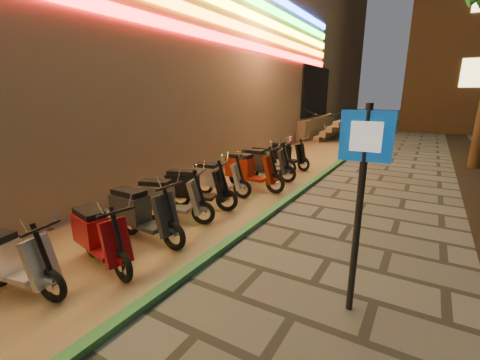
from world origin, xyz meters
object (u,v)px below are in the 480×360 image
Objects in this scene: scooter_6 at (140,213)px; scooter_10 at (248,170)px; scooter_8 at (193,187)px; scooter_9 at (215,178)px; scooter_7 at (167,199)px; scooter_13 at (286,154)px; pedestrian_sign at (361,184)px; scooter_5 at (98,236)px; scooter_4 at (9,260)px; scooter_12 at (268,159)px; scooter_11 at (262,163)px.

scooter_10 is at bearing 90.32° from scooter_6.
scooter_9 is (-0.14, 1.12, -0.04)m from scooter_8.
scooter_7 reaches higher than scooter_13.
scooter_7 is 0.97× the size of scooter_8.
scooter_10 is (-3.76, 4.09, -1.10)m from pedestrian_sign.
scooter_7 is 0.91m from scooter_8.
scooter_6 is 1.85m from scooter_8.
scooter_7 is at bearing 161.77° from pedestrian_sign.
scooter_5 is 1.93m from scooter_7.
scooter_5 is 8.11m from scooter_13.
scooter_4 is 0.97× the size of scooter_12.
pedestrian_sign is at bearing -46.03° from scooter_13.
scooter_8 is at bearing -95.53° from scooter_10.
scooter_10 reaches higher than scooter_11.
pedestrian_sign reaches higher than scooter_6.
scooter_5 is 6.03m from scooter_11.
scooter_10 is (0.45, 1.01, 0.07)m from scooter_9.
scooter_4 is 1.17m from scooter_5.
scooter_13 is (0.26, 1.04, 0.01)m from scooter_12.
scooter_8 reaches higher than scooter_9.
scooter_13 is (-0.01, 7.12, -0.03)m from scooter_6.
scooter_9 is at bearing 79.95° from scooter_4.
scooter_9 is 0.98× the size of scooter_13.
scooter_10 is 1.08m from scooter_11.
scooter_5 is 0.98× the size of scooter_13.
scooter_11 reaches higher than scooter_9.
pedestrian_sign is 1.44× the size of scooter_11.
scooter_10 is (0.39, 6.06, 0.09)m from scooter_4.
scooter_6 is at bearing 109.36° from scooter_5.
scooter_13 is at bearing 114.38° from pedestrian_sign.
pedestrian_sign is 1.64× the size of scooter_4.
scooter_4 is 0.92× the size of scooter_8.
scooter_8 is 1.06× the size of scooter_9.
scooter_11 is (0.18, 4.12, 0.03)m from scooter_7.
scooter_5 is at bearing -94.96° from scooter_9.
scooter_10 reaches higher than scooter_5.
scooter_7 is (-4.04, 1.04, -1.16)m from pedestrian_sign.
scooter_4 is at bearing -100.93° from scooter_9.
scooter_5 is 2.84m from scooter_8.
scooter_8 is 3.21m from scooter_11.
scooter_4 is 0.85× the size of scooter_10.
scooter_5 is at bearing 59.29° from scooter_4.
scooter_13 is (-0.02, 2.08, -0.04)m from scooter_11.
scooter_5 is 0.93× the size of scooter_6.
scooter_9 is (-4.20, 3.08, -1.18)m from pedestrian_sign.
scooter_6 reaches higher than scooter_5.
pedestrian_sign reaches higher than scooter_8.
scooter_10 is (0.31, 2.14, 0.04)m from scooter_8.
scooter_11 is at bearing -83.38° from scooter_12.
scooter_8 is at bearing 109.08° from scooter_5.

